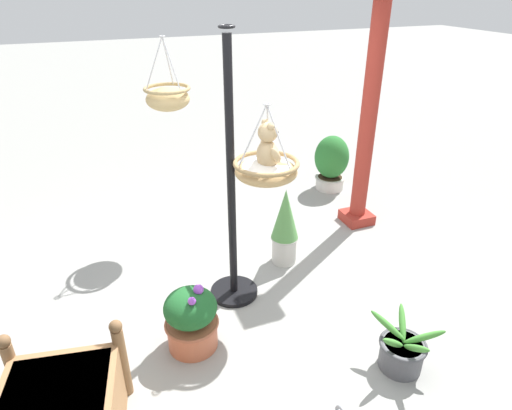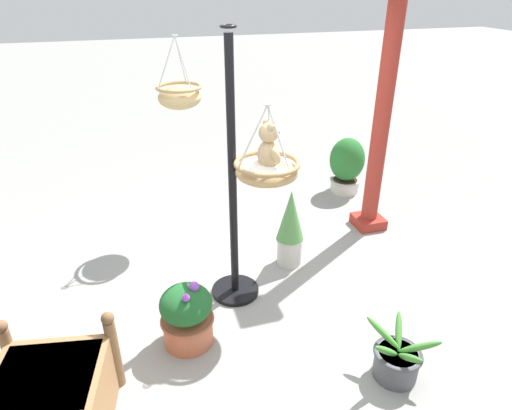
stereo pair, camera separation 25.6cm
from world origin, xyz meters
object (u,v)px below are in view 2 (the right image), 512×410
teddy_bear (270,149)px  hanging_basket_with_teddy (267,170)px  greenhouse_pillar_left (382,117)px  wooden_planter_box (49,408)px  potted_plant_small_succulent (397,360)px  potted_plant_tall_leafy (290,227)px  potted_plant_fern_front (187,315)px  potted_plant_conical_shrub (347,165)px  display_pole_central (234,226)px  hanging_basket_left_high (179,96)px

teddy_bear → hanging_basket_with_teddy: bearing=-90.0°
greenhouse_pillar_left → wooden_planter_box: bearing=-60.7°
potted_plant_small_succulent → wooden_planter_box: bearing=-94.6°
hanging_basket_with_teddy → teddy_bear: size_ratio=1.58×
hanging_basket_with_teddy → potted_plant_tall_leafy: (-0.46, 0.41, -0.86)m
hanging_basket_with_teddy → potted_plant_fern_front: size_ratio=1.09×
greenhouse_pillar_left → potted_plant_fern_front: greenhouse_pillar_left is taller
teddy_bear → potted_plant_conical_shrub: 2.75m
potted_plant_fern_front → teddy_bear: bearing=114.0°
hanging_basket_with_teddy → wooden_planter_box: 2.21m
greenhouse_pillar_left → wooden_planter_box: (1.85, -3.30, -1.07)m
potted_plant_tall_leafy → potted_plant_conical_shrub: potted_plant_tall_leafy is taller
teddy_bear → potted_plant_tall_leafy: 1.19m
wooden_planter_box → potted_plant_small_succulent: 2.38m
hanging_basket_with_teddy → potted_plant_conical_shrub: hanging_basket_with_teddy is taller
potted_plant_fern_front → potted_plant_tall_leafy: size_ratio=0.70×
potted_plant_small_succulent → display_pole_central: bearing=-145.0°
potted_plant_tall_leafy → potted_plant_conical_shrub: 1.94m
hanging_basket_left_high → potted_plant_tall_leafy: hanging_basket_left_high is taller
wooden_planter_box → potted_plant_tall_leafy: bearing=123.5°
teddy_bear → potted_plant_fern_front: (0.35, -0.79, -1.19)m
greenhouse_pillar_left → potted_plant_conical_shrub: size_ratio=3.63×
hanging_basket_left_high → wooden_planter_box: (2.46, -1.25, -1.29)m
hanging_basket_with_teddy → potted_plant_fern_front: hanging_basket_with_teddy is taller
hanging_basket_left_high → potted_plant_small_succulent: hanging_basket_left_high is taller
wooden_planter_box → display_pole_central: bearing=126.6°
hanging_basket_with_teddy → potted_plant_small_succulent: 1.73m
hanging_basket_left_high → potted_plant_conical_shrub: hanging_basket_left_high is taller
display_pole_central → wooden_planter_box: 1.89m
display_pole_central → wooden_planter_box: size_ratio=2.46×
greenhouse_pillar_left → potted_plant_conical_shrub: bearing=170.0°
hanging_basket_with_teddy → potted_plant_tall_leafy: 1.06m
hanging_basket_with_teddy → potted_plant_fern_front: bearing=-65.4°
teddy_bear → hanging_basket_left_high: 1.60m
display_pole_central → potted_plant_fern_front: bearing=-45.9°
hanging_basket_with_teddy → hanging_basket_left_high: 1.61m
display_pole_central → greenhouse_pillar_left: greenhouse_pillar_left is taller
hanging_basket_left_high → potted_plant_conical_shrub: size_ratio=0.96×
display_pole_central → hanging_basket_left_high: display_pole_central is taller
potted_plant_fern_front → potted_plant_small_succulent: 1.63m
display_pole_central → potted_plant_tall_leafy: (-0.31, 0.66, -0.30)m
potted_plant_tall_leafy → wooden_planter_box: bearing=-56.5°
hanging_basket_left_high → display_pole_central: bearing=9.0°
hanging_basket_with_teddy → potted_plant_conical_shrub: size_ratio=0.83×
teddy_bear → display_pole_central: bearing=-119.0°
wooden_planter_box → potted_plant_fern_front: size_ratio=1.65×
display_pole_central → potted_plant_small_succulent: display_pole_central is taller
potted_plant_fern_front → hanging_basket_left_high: bearing=170.9°
teddy_bear → potted_plant_tall_leafy: bearing=140.3°
display_pole_central → hanging_basket_with_teddy: display_pole_central is taller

